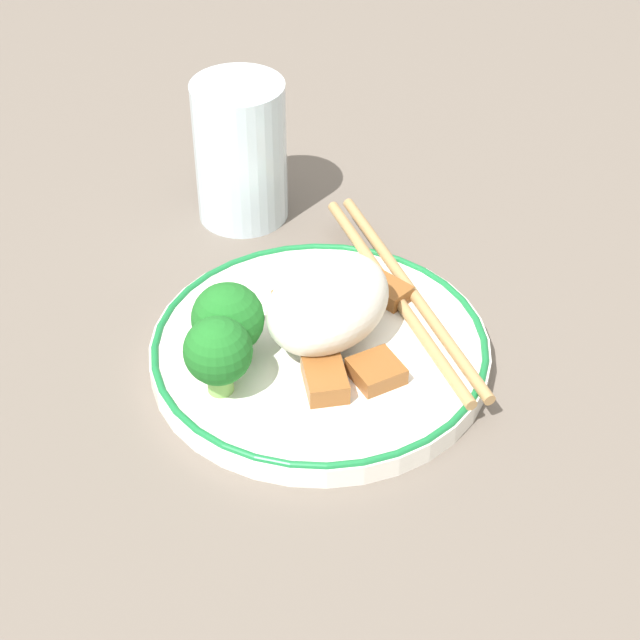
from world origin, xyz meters
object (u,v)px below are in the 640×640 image
at_px(chopsticks, 403,293).
at_px(broccoli_back_center, 218,352).
at_px(plate, 320,350).
at_px(broccoli_back_left, 228,319).
at_px(drinking_glass, 241,152).

bearing_deg(chopsticks, broccoli_back_center, 170.84).
xyz_separation_m(plate, broccoli_back_left, (-0.05, 0.04, 0.03)).
height_order(plate, chopsticks, chopsticks).
bearing_deg(plate, broccoli_back_left, 141.89).
bearing_deg(broccoli_back_left, chopsticks, -20.30).
distance_m(plate, chopsticks, 0.07).
bearing_deg(broccoli_back_center, broccoli_back_left, 37.06).
bearing_deg(drinking_glass, broccoli_back_left, -136.53).
relative_size(broccoli_back_center, drinking_glass, 0.48).
bearing_deg(broccoli_back_left, plate, -38.11).
height_order(broccoli_back_center, drinking_glass, drinking_glass).
distance_m(broccoli_back_center, drinking_glass, 0.22).
relative_size(plate, drinking_glass, 2.00).
height_order(broccoli_back_center, chopsticks, broccoli_back_center).
relative_size(broccoli_back_left, broccoli_back_center, 0.98).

